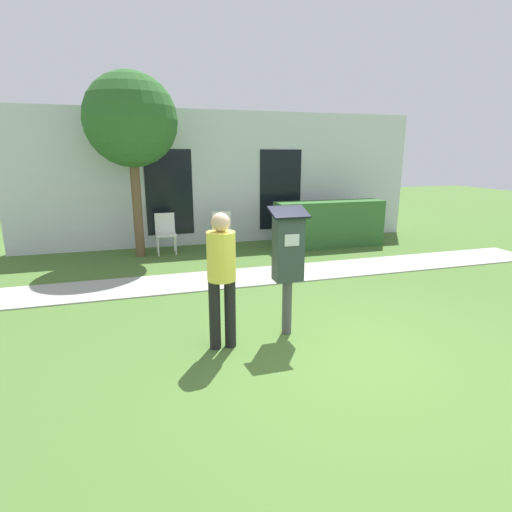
{
  "coord_description": "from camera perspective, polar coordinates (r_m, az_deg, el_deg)",
  "views": [
    {
      "loc": [
        -2.15,
        -3.67,
        2.19
      ],
      "look_at": [
        -0.88,
        0.59,
        1.05
      ],
      "focal_mm": 28.0,
      "sensor_mm": 36.0,
      "label": 1
    }
  ],
  "objects": [
    {
      "name": "sidewalk",
      "position": [
        7.39,
        1.06,
        -2.79
      ],
      "size": [
        12.0,
        1.1,
        0.02
      ],
      "color": "#A3A099",
      "rests_on": "ground"
    },
    {
      "name": "tree",
      "position": [
        8.97,
        -17.43,
        17.91
      ],
      "size": [
        1.9,
        1.9,
        3.82
      ],
      "color": "brown",
      "rests_on": "ground"
    },
    {
      "name": "outdoor_chair_left",
      "position": [
        9.24,
        -12.81,
        3.65
      ],
      "size": [
        0.44,
        0.44,
        0.9
      ],
      "rotation": [
        0.0,
        0.0,
        0.09
      ],
      "color": "white",
      "rests_on": "ground"
    },
    {
      "name": "hedge_row",
      "position": [
        9.83,
        10.41,
        4.52
      ],
      "size": [
        2.68,
        0.6,
        1.1
      ],
      "color": "#33662D",
      "rests_on": "ground"
    },
    {
      "name": "person_standing",
      "position": [
        4.46,
        -4.95,
        -2.11
      ],
      "size": [
        0.32,
        0.32,
        1.58
      ],
      "rotation": [
        0.0,
        0.0,
        -0.17
      ],
      "color": "black",
      "rests_on": "ground"
    },
    {
      "name": "parking_meter",
      "position": [
        4.8,
        4.59,
        0.18
      ],
      "size": [
        0.44,
        0.31,
        1.59
      ],
      "color": "#4C4C4C",
      "rests_on": "ground"
    },
    {
      "name": "building_facade",
      "position": [
        10.09,
        -4.35,
        10.95
      ],
      "size": [
        10.0,
        0.26,
        3.2
      ],
      "color": "silver",
      "rests_on": "ground"
    },
    {
      "name": "outdoor_chair_middle",
      "position": [
        9.28,
        -4.79,
        4.01
      ],
      "size": [
        0.44,
        0.44,
        0.9
      ],
      "rotation": [
        0.0,
        0.0,
        0.04
      ],
      "color": "white",
      "rests_on": "ground"
    },
    {
      "name": "ground_plane",
      "position": [
        4.78,
        12.53,
        -13.25
      ],
      "size": [
        40.0,
        40.0,
        0.0
      ],
      "primitive_type": "plane",
      "color": "#476B2D"
    }
  ]
}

